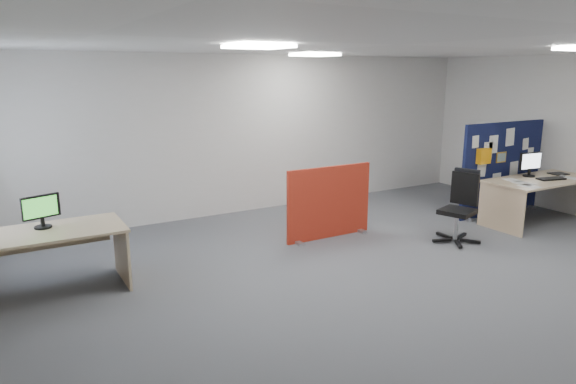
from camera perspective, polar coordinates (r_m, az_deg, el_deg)
name	(u,v)px	position (r m, az deg, el deg)	size (l,w,h in m)	color
floor	(388,272)	(6.51, 11.07, -8.75)	(9.00, 9.00, 0.00)	#55585D
ceiling	(399,45)	(6.06, 12.23, 15.69)	(9.00, 7.00, 0.02)	white
wall_back	(259,134)	(9.03, -3.28, 6.46)	(9.00, 0.02, 2.70)	silver
ceiling_lights	(383,50)	(6.78, 10.49, 15.22)	(4.10, 4.10, 0.04)	white
navy_divider	(501,168)	(9.52, 22.63, 2.45)	(1.92, 0.30, 1.59)	#0F0E36
main_desk	(539,188)	(9.29, 26.13, 0.43)	(1.99, 0.89, 0.73)	tan
monitor_main	(530,163)	(9.28, 25.32, 2.92)	(0.46, 0.19, 0.40)	black
keyboard	(551,179)	(9.21, 27.18, 1.32)	(0.45, 0.18, 0.03)	black
mouse	(562,176)	(9.50, 28.17, 1.55)	(0.10, 0.06, 0.03)	#A3A3A8
paper_tray	(558,174)	(9.76, 27.83, 1.82)	(0.28, 0.22, 0.01)	black
red_divider	(329,203)	(7.58, 4.60, -1.24)	(1.43, 0.30, 1.07)	maroon
second_desk	(44,246)	(6.24, -25.45, -5.39)	(1.67, 0.83, 0.73)	tan
monitor_second	(41,210)	(6.22, -25.74, -1.81)	(0.40, 0.18, 0.37)	black
office_chair	(461,202)	(7.80, 18.67, -1.02)	(0.68, 0.65, 1.03)	black
desk_papers	(534,182)	(8.90, 25.68, 1.03)	(1.36, 0.74, 0.00)	white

